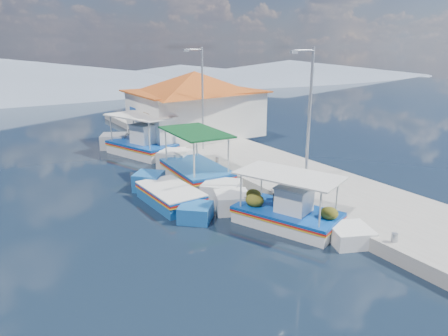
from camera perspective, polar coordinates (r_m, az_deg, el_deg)
ground at (r=13.85m, az=2.65°, el=-11.20°), size 160.00×160.00×0.00m
quay at (r=21.50m, az=6.61°, el=-0.24°), size 5.00×44.00×0.50m
bollards at (r=19.60m, az=3.18°, el=-0.61°), size 0.20×17.20×0.30m
main_caique at (r=15.49m, az=8.80°, el=-6.46°), size 3.65×6.32×2.25m
caique_green_canopy at (r=20.30m, az=-4.11°, el=-0.68°), size 2.51×7.62×2.85m
caique_blue_hull at (r=17.58m, az=-7.66°, el=-4.05°), size 1.95×6.00×1.07m
caique_far at (r=25.80m, az=-11.52°, el=2.99°), size 3.95×7.40×2.74m
harbor_building at (r=28.55m, az=-4.11°, el=9.22°), size 10.49×10.49×4.40m
lamp_post_near at (r=16.86m, az=11.75°, el=7.40°), size 1.21×0.14×6.00m
lamp_post_far at (r=24.13m, az=-3.25°, el=10.44°), size 1.21×0.14×6.00m
mountain_ridge at (r=67.57m, az=-20.68°, el=11.91°), size 171.40×96.00×5.50m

